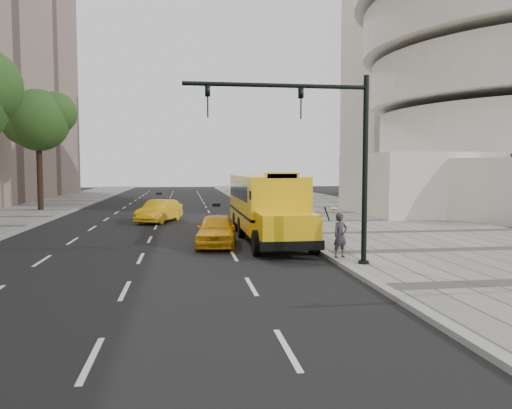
{
  "coord_description": "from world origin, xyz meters",
  "views": [
    {
      "loc": [
        0.65,
        -23.84,
        3.34
      ],
      "look_at": [
        3.5,
        -4.0,
        1.9
      ],
      "focal_mm": 35.0,
      "sensor_mm": 36.0,
      "label": 1
    }
  ],
  "objects": [
    {
      "name": "sidewalk_museum",
      "position": [
        12.0,
        0.0,
        0.07
      ],
      "size": [
        12.0,
        140.0,
        0.15
      ],
      "primitive_type": "cube",
      "color": "gray",
      "rests_on": "ground"
    },
    {
      "name": "school_bus",
      "position": [
        4.5,
        -0.19,
        1.76
      ],
      "size": [
        2.96,
        11.56,
        3.19
      ],
      "color": "yellow",
      "rests_on": "ground"
    },
    {
      "name": "curb_museum",
      "position": [
        6.0,
        0.0,
        0.07
      ],
      "size": [
        0.3,
        140.0,
        0.15
      ],
      "primitive_type": "cube",
      "color": "gray",
      "rests_on": "ground"
    },
    {
      "name": "tree_c",
      "position": [
        -10.41,
        17.05,
        7.12
      ],
      "size": [
        5.34,
        4.74,
        9.46
      ],
      "color": "black",
      "rests_on": "ground"
    },
    {
      "name": "guggenheim",
      "position": [
        29.37,
        18.51,
        13.58
      ],
      "size": [
        33.2,
        42.2,
        35.0
      ],
      "color": "white",
      "rests_on": "ground"
    },
    {
      "name": "traffic_signal",
      "position": [
        5.19,
        -7.92,
        4.09
      ],
      "size": [
        6.18,
        0.36,
        6.4
      ],
      "color": "black",
      "rests_on": "ground"
    },
    {
      "name": "ground",
      "position": [
        0.0,
        0.0,
        0.0
      ],
      "size": [
        140.0,
        140.0,
        0.0
      ],
      "primitive_type": "plane",
      "color": "black",
      "rests_on": "ground"
    },
    {
      "name": "taxi_far",
      "position": [
        -0.92,
        7.79,
        0.69
      ],
      "size": [
        2.9,
        4.46,
        1.39
      ],
      "primitive_type": "imported",
      "rotation": [
        0.0,
        0.0,
        -0.37
      ],
      "color": "yellow",
      "rests_on": "ground"
    },
    {
      "name": "taxi_near",
      "position": [
        2.0,
        -2.36,
        0.69
      ],
      "size": [
        2.1,
        4.22,
        1.38
      ],
      "primitive_type": "imported",
      "rotation": [
        0.0,
        0.0,
        -0.12
      ],
      "color": "yellow",
      "rests_on": "ground"
    },
    {
      "name": "pedestrian",
      "position": [
        6.17,
        -6.7,
        0.95
      ],
      "size": [
        0.68,
        0.57,
        1.6
      ],
      "primitive_type": "imported",
      "rotation": [
        0.0,
        0.0,
        0.36
      ],
      "color": "#333038",
      "rests_on": "sidewalk_museum"
    }
  ]
}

